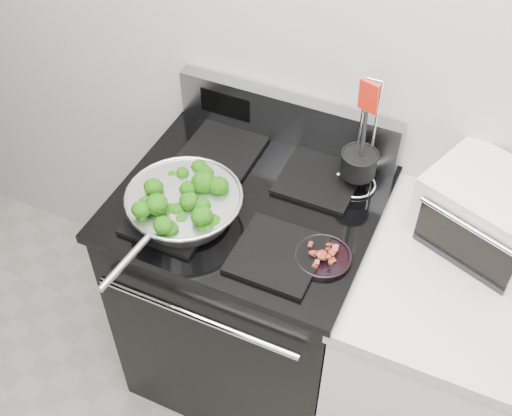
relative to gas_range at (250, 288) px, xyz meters
The scene contains 8 objects.
back_wall 0.97m from the gas_range, 48.22° to the left, with size 4.00×0.02×2.70m, color #BAB8B1.
gas_range is the anchor object (origin of this frame).
counter 0.69m from the gas_range, ahead, with size 0.62×0.68×0.92m.
skillet 0.56m from the gas_range, 133.32° to the right, with size 0.35×0.55×0.07m.
broccoli_pile 0.57m from the gas_range, 133.75° to the right, with size 0.27×0.27×0.09m, color #0C3304, non-canonical shape.
bacon_plate 0.58m from the gas_range, 23.81° to the right, with size 0.16×0.16×0.04m.
utensil_holder 0.63m from the gas_range, 34.01° to the left, with size 0.13×0.13×0.40m.
toaster_oven 0.89m from the gas_range, 13.00° to the left, with size 0.45×0.40×0.21m.
Camera 1 is at (0.29, 0.16, 2.36)m, focal length 45.00 mm.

